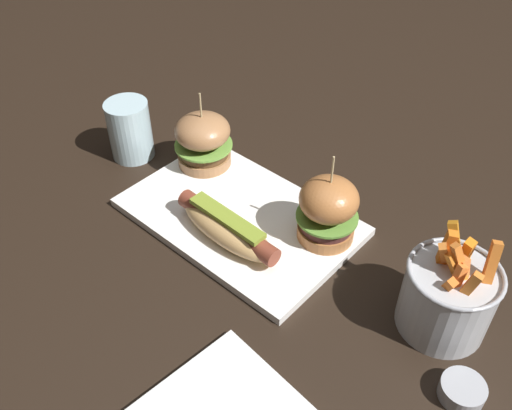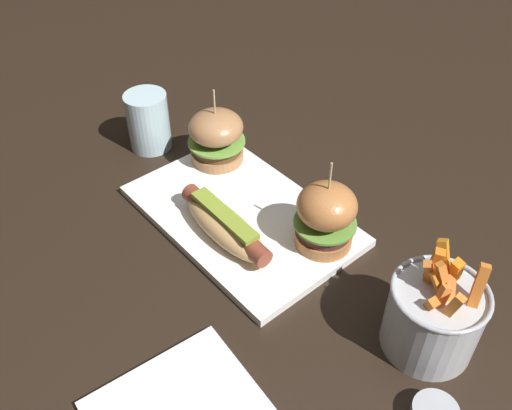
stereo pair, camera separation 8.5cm
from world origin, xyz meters
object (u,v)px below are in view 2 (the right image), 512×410
fries_bucket (434,316)px  hot_dog (225,225)px  slider_right (326,216)px  water_glass (149,121)px  platter_main (241,215)px  slider_left (216,136)px

fries_bucket → hot_dog: bearing=-164.8°
slider_right → fries_bucket: size_ratio=1.00×
hot_dog → slider_right: 0.15m
hot_dog → fries_bucket: size_ratio=1.28×
hot_dog → water_glass: bearing=169.2°
platter_main → slider_left: size_ratio=2.60×
platter_main → slider_right: (0.13, 0.05, 0.06)m
platter_main → slider_left: bearing=157.2°
slider_right → fries_bucket: bearing=-5.5°
platter_main → slider_left: (-0.14, 0.06, 0.06)m
hot_dog → slider_left: (-0.16, 0.11, 0.03)m
water_glass → slider_left: bearing=23.2°
platter_main → hot_dog: (0.03, -0.05, 0.03)m
hot_dog → fries_bucket: fries_bucket is taller
platter_main → hot_dog: bearing=-63.8°
water_glass → platter_main: bearing=-0.5°
slider_right → water_glass: (-0.40, -0.05, -0.01)m
slider_left → slider_right: (0.27, -0.01, 0.01)m
hot_dog → water_glass: 0.30m
hot_dog → water_glass: (-0.29, 0.06, 0.02)m
slider_right → water_glass: size_ratio=1.39×
hot_dog → fries_bucket: 0.32m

